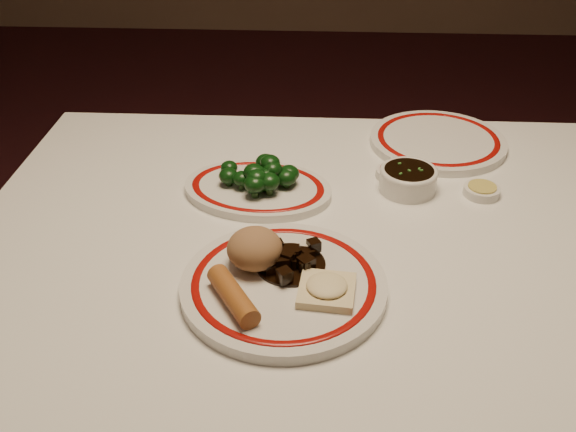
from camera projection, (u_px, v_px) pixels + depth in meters
The scene contains 12 objects.
dining_table at pixel (331, 279), 1.09m from camera, with size 1.20×0.90×0.75m.
main_plate at pixel (284, 285), 0.92m from camera, with size 0.38×0.38×0.02m.
rice_mound at pixel (255, 249), 0.93m from camera, with size 0.08×0.08×0.06m, color #996C48.
spring_roll at pixel (233, 296), 0.86m from camera, with size 0.03×0.03×0.11m, color #A46028.
fried_wonton at pixel (327, 288), 0.88m from camera, with size 0.08×0.08×0.02m.
stirfry_heap at pixel (291, 260), 0.93m from camera, with size 0.10×0.11×0.03m.
broccoli_plate at pixel (258, 189), 1.14m from camera, with size 0.29×0.27×0.02m.
broccoli_pile at pixel (262, 174), 1.13m from camera, with size 0.14×0.11×0.05m.
soy_bowl at pixel (408, 180), 1.15m from camera, with size 0.10×0.10×0.04m.
sweet_sour_dish at pixel (393, 173), 1.19m from camera, with size 0.06×0.06×0.02m.
mustard_dish at pixel (482, 191), 1.14m from camera, with size 0.06×0.06×0.02m.
far_plate at pixel (438, 141), 1.30m from camera, with size 0.32×0.32×0.02m.
Camera 1 is at (-0.03, -0.86, 1.35)m, focal length 40.00 mm.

